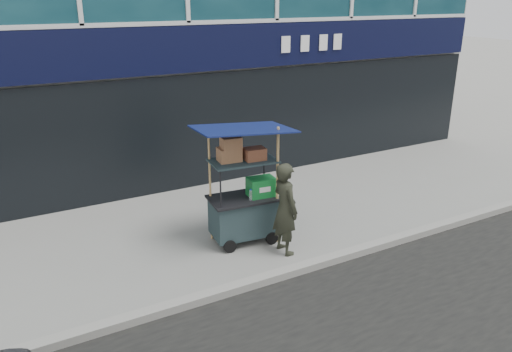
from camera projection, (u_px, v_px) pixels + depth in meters
ground at (293, 266)px, 7.63m from camera, size 80.00×80.00×0.00m
curb at (300, 268)px, 7.45m from camera, size 80.00×0.18×0.12m
vendor_cart at (245, 201)px, 8.21m from camera, size 1.60×1.21×2.03m
vendor_man at (285, 209)px, 7.82m from camera, size 0.38×0.56×1.51m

